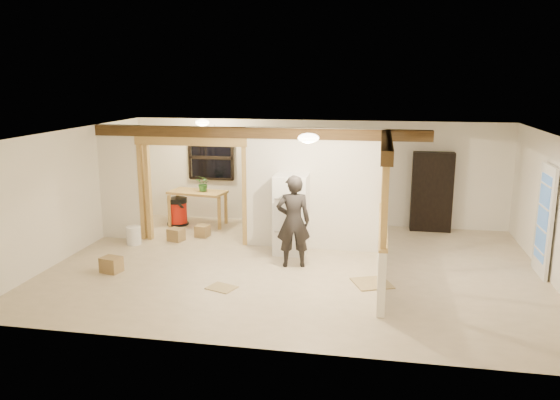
% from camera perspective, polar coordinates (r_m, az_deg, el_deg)
% --- Properties ---
extents(floor, '(9.00, 6.50, 0.01)m').
position_cam_1_polar(floor, '(10.36, 1.54, -6.97)').
color(floor, beige).
rests_on(floor, ground).
extents(ceiling, '(9.00, 6.50, 0.01)m').
position_cam_1_polar(ceiling, '(9.81, 1.62, 6.95)').
color(ceiling, white).
extents(wall_back, '(9.00, 0.01, 2.50)m').
position_cam_1_polar(wall_back, '(13.17, 3.77, 2.91)').
color(wall_back, white).
rests_on(wall_back, floor).
extents(wall_front, '(9.00, 0.01, 2.50)m').
position_cam_1_polar(wall_front, '(6.93, -2.60, -6.07)').
color(wall_front, white).
rests_on(wall_front, floor).
extents(wall_left, '(0.01, 6.50, 2.50)m').
position_cam_1_polar(wall_left, '(11.57, -21.02, 0.72)').
color(wall_left, white).
rests_on(wall_left, floor).
extents(wall_right, '(0.01, 6.50, 2.50)m').
position_cam_1_polar(wall_right, '(10.35, 27.04, -1.17)').
color(wall_right, white).
rests_on(wall_right, floor).
extents(partition_left_stub, '(0.90, 0.12, 2.50)m').
position_cam_1_polar(partition_left_stub, '(12.38, -16.38, 1.79)').
color(partition_left_stub, silver).
rests_on(partition_left_stub, floor).
extents(partition_center, '(2.80, 0.12, 2.50)m').
position_cam_1_polar(partition_center, '(11.15, 3.55, 1.12)').
color(partition_center, silver).
rests_on(partition_center, floor).
extents(doorway_frame, '(2.46, 0.14, 2.20)m').
position_cam_1_polar(doorway_frame, '(11.77, -9.13, 0.85)').
color(doorway_frame, tan).
rests_on(doorway_frame, floor).
extents(header_beam_back, '(7.00, 0.18, 0.22)m').
position_cam_1_polar(header_beam_back, '(11.18, -2.53, 7.03)').
color(header_beam_back, '#4B341A').
rests_on(header_beam_back, ceiling).
extents(header_beam_right, '(0.18, 3.30, 0.22)m').
position_cam_1_polar(header_beam_right, '(9.31, 11.06, 5.67)').
color(header_beam_right, '#4B341A').
rests_on(header_beam_right, ceiling).
extents(pony_wall, '(0.12, 3.20, 1.00)m').
position_cam_1_polar(pony_wall, '(9.71, 10.59, -5.40)').
color(pony_wall, silver).
rests_on(pony_wall, floor).
extents(stud_partition, '(0.14, 3.20, 1.32)m').
position_cam_1_polar(stud_partition, '(9.42, 10.87, 1.32)').
color(stud_partition, tan).
rests_on(stud_partition, pony_wall).
extents(window_back, '(1.12, 0.10, 1.10)m').
position_cam_1_polar(window_back, '(13.59, -7.24, 4.42)').
color(window_back, black).
rests_on(window_back, wall_back).
extents(french_door, '(0.12, 0.86, 2.00)m').
position_cam_1_polar(french_door, '(10.75, 25.91, -1.95)').
color(french_door, white).
rests_on(french_door, floor).
extents(ceiling_dome_main, '(0.36, 0.36, 0.16)m').
position_cam_1_polar(ceiling_dome_main, '(9.28, 2.99, 6.48)').
color(ceiling_dome_main, '#FFEABF').
rests_on(ceiling_dome_main, ceiling).
extents(ceiling_dome_util, '(0.32, 0.32, 0.14)m').
position_cam_1_polar(ceiling_dome_util, '(12.64, -8.12, 8.02)').
color(ceiling_dome_util, '#FFEABF').
rests_on(ceiling_dome_util, ceiling).
extents(hanging_bulb, '(0.07, 0.07, 0.07)m').
position_cam_1_polar(hanging_bulb, '(11.85, -6.84, 6.29)').
color(hanging_bulb, '#FFD88C').
rests_on(hanging_bulb, ceiling).
extents(refrigerator, '(0.66, 0.64, 1.60)m').
position_cam_1_polar(refrigerator, '(10.93, 1.19, -1.50)').
color(refrigerator, silver).
rests_on(refrigerator, floor).
extents(woman, '(0.71, 0.55, 1.75)m').
position_cam_1_polar(woman, '(10.13, 1.40, -2.23)').
color(woman, black).
rests_on(woman, floor).
extents(work_table, '(1.42, 0.87, 0.84)m').
position_cam_1_polar(work_table, '(13.21, -8.57, -0.86)').
color(work_table, tan).
rests_on(work_table, floor).
extents(potted_plant, '(0.43, 0.40, 0.38)m').
position_cam_1_polar(potted_plant, '(13.04, -8.00, 1.72)').
color(potted_plant, '#316C2D').
rests_on(potted_plant, work_table).
extents(shop_vac, '(0.60, 0.60, 0.68)m').
position_cam_1_polar(shop_vac, '(13.34, -10.66, -1.16)').
color(shop_vac, '#A9160A').
rests_on(shop_vac, floor).
extents(bookshelf, '(0.92, 0.31, 1.83)m').
position_cam_1_polar(bookshelf, '(12.99, 15.59, 0.82)').
color(bookshelf, black).
rests_on(bookshelf, floor).
extents(bucket, '(0.38, 0.38, 0.39)m').
position_cam_1_polar(bucket, '(12.04, -15.04, -3.60)').
color(bucket, silver).
rests_on(bucket, floor).
extents(box_util_a, '(0.38, 0.35, 0.27)m').
position_cam_1_polar(box_util_a, '(12.11, -10.80, -3.57)').
color(box_util_a, olive).
rests_on(box_util_a, floor).
extents(box_util_b, '(0.31, 0.31, 0.26)m').
position_cam_1_polar(box_util_b, '(12.32, -8.11, -3.22)').
color(box_util_b, olive).
rests_on(box_util_b, floor).
extents(box_front, '(0.40, 0.35, 0.28)m').
position_cam_1_polar(box_front, '(10.49, -17.21, -6.47)').
color(box_front, olive).
rests_on(box_front, floor).
extents(floor_panel_near, '(0.79, 0.79, 0.02)m').
position_cam_1_polar(floor_panel_near, '(9.65, 9.59, -8.56)').
color(floor_panel_near, tan).
rests_on(floor_panel_near, floor).
extents(floor_panel_far, '(0.56, 0.50, 0.01)m').
position_cam_1_polar(floor_panel_far, '(9.39, -6.12, -9.10)').
color(floor_panel_far, tan).
rests_on(floor_panel_far, floor).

